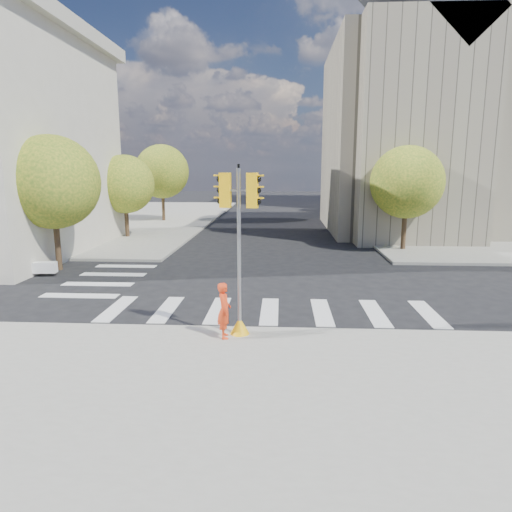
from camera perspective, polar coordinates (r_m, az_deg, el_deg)
The scene contains 16 objects.
ground at distance 17.80m, azimuth 2.20°, elevation -4.94°, with size 160.00×160.00×0.00m, color black.
sidewalk_near at distance 7.78m, azimuth 0.56°, elevation -27.16°, with size 30.00×14.00×0.15m, color gray.
sidewalk_far_right at distance 47.65m, azimuth 27.71°, elevation 3.93°, with size 28.00×40.00×0.15m, color gray.
sidewalk_far_left at distance 47.88m, azimuth -21.93°, elevation 4.43°, with size 28.00×40.00×0.15m, color gray.
civic_building at distance 39.41m, azimuth 26.84°, elevation 13.30°, with size 26.00×16.00×19.39m.
office_tower at distance 63.79m, azimuth 24.51°, elevation 19.17°, with size 20.00×18.00×30.00m, color #9EA0A3.
tree_lw_near at distance 23.71m, azimuth -24.10°, elevation 8.40°, with size 4.40×4.40×6.41m.
tree_lw_mid at distance 32.94m, azimuth -16.07°, elevation 8.61°, with size 4.00×4.00×5.77m.
tree_lw_far at distance 42.50m, azimuth -11.67°, elevation 10.29°, with size 4.80×4.80×6.95m.
tree_re_near at distance 28.07m, azimuth 18.34°, elevation 8.74°, with size 4.20×4.20×6.16m.
tree_re_mid at distance 39.78m, azimuth 13.88°, elevation 9.90°, with size 4.60×4.60×6.66m.
tree_re_far at distance 51.63m, azimuth 11.41°, elevation 9.64°, with size 4.00×4.00×5.88m.
lamp_near at distance 32.06m, azimuth 17.42°, elevation 9.95°, with size 0.35×0.18×8.11m.
lamp_far at distance 45.77m, azimuth 13.14°, elevation 10.32°, with size 0.35×0.18×8.11m.
traffic_signal at distance 12.84m, azimuth -2.11°, elevation -1.02°, with size 1.08×0.56×4.83m.
photographer at distance 12.91m, azimuth -4.00°, elevation -6.78°, with size 0.58×0.38×1.60m, color #ED3C16.
Camera 1 is at (0.27, -17.11, 4.88)m, focal length 32.00 mm.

